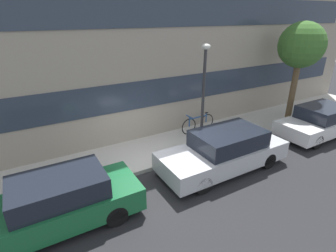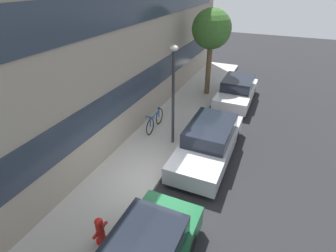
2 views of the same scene
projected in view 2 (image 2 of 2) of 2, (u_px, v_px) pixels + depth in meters
name	position (u px, v px, depth m)	size (l,w,h in m)	color
ground_plane	(160.00, 183.00, 8.80)	(56.00, 56.00, 0.00)	#232326
sidewalk_strip	(130.00, 172.00, 9.17)	(28.00, 2.31, 0.14)	#B2AFA8
rowhouse_facade	(70.00, 35.00, 7.46)	(28.00, 1.02, 9.17)	gray
parked_car_silver	(209.00, 141.00, 9.78)	(4.53, 1.74, 1.38)	#B2B5BA
parked_car_white	(237.00, 91.00, 14.12)	(3.96, 1.69, 1.33)	silver
fire_hydrant	(100.00, 230.00, 6.53)	(0.54, 0.30, 0.80)	red
bicycle	(155.00, 120.00, 11.44)	(1.73, 0.44, 0.83)	black
street_tree	(211.00, 30.00, 13.42)	(2.04, 2.04, 4.55)	brown
lamp_post	(173.00, 85.00, 9.49)	(0.32, 0.32, 3.89)	#2D2D30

